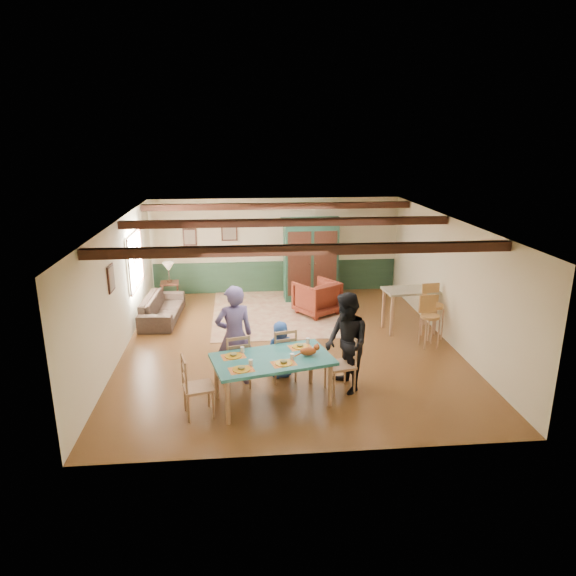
{
  "coord_description": "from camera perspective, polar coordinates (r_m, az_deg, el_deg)",
  "views": [
    {
      "loc": [
        -0.97,
        -10.31,
        4.37
      ],
      "look_at": [
        0.02,
        0.45,
        1.15
      ],
      "focal_mm": 32.0,
      "sensor_mm": 36.0,
      "label": 1
    }
  ],
  "objects": [
    {
      "name": "window_left",
      "position": [
        12.59,
        -16.62,
        2.95
      ],
      "size": [
        0.06,
        1.6,
        1.3
      ],
      "primitive_type": null,
      "color": "white",
      "rests_on": "wall_left"
    },
    {
      "name": "wainscot_back",
      "position": [
        14.85,
        -1.35,
        1.29
      ],
      "size": [
        6.95,
        0.03,
        0.9
      ],
      "primitive_type": "cube",
      "color": "#1F3826",
      "rests_on": "floor"
    },
    {
      "name": "ceiling_beam_mid",
      "position": [
        10.89,
        -0.1,
        7.3
      ],
      "size": [
        6.95,
        0.16,
        0.16
      ],
      "primitive_type": "cube",
      "color": "black",
      "rests_on": "ceiling"
    },
    {
      "name": "dining_chair_far_left",
      "position": [
        9.32,
        -5.78,
        -7.91
      ],
      "size": [
        0.56,
        0.57,
        1.03
      ],
      "primitive_type": null,
      "rotation": [
        0.0,
        0.0,
        3.38
      ],
      "color": "#A37451",
      "rests_on": "floor"
    },
    {
      "name": "armoire",
      "position": [
        13.99,
        2.53,
        3.18
      ],
      "size": [
        1.61,
        0.68,
        2.25
      ],
      "primitive_type": "cube",
      "rotation": [
        0.0,
        0.0,
        0.02
      ],
      "color": "#163729",
      "rests_on": "floor"
    },
    {
      "name": "wall_left",
      "position": [
        11.04,
        -18.31,
        -0.15
      ],
      "size": [
        0.02,
        8.0,
        2.7
      ],
      "primitive_type": "cube",
      "color": "beige",
      "rests_on": "floor"
    },
    {
      "name": "bar_stool_right",
      "position": [
        11.84,
        15.82,
        -2.58
      ],
      "size": [
        0.48,
        0.52,
        1.21
      ],
      "primitive_type": null,
      "rotation": [
        0.0,
        0.0,
        0.11
      ],
      "color": "#BA8548",
      "rests_on": "floor"
    },
    {
      "name": "dining_chair_far_right",
      "position": [
        9.54,
        -0.66,
        -7.24
      ],
      "size": [
        0.56,
        0.57,
        1.03
      ],
      "primitive_type": null,
      "rotation": [
        0.0,
        0.0,
        3.38
      ],
      "color": "#A37451",
      "rests_on": "floor"
    },
    {
      "name": "end_table",
      "position": [
        14.19,
        -12.96,
        -0.53
      ],
      "size": [
        0.53,
        0.53,
        0.59
      ],
      "primitive_type": null,
      "rotation": [
        0.0,
        0.0,
        0.1
      ],
      "color": "black",
      "rests_on": "floor"
    },
    {
      "name": "person_man",
      "position": [
        9.24,
        -5.98,
        -5.32
      ],
      "size": [
        0.77,
        0.6,
        1.88
      ],
      "primitive_type": "imported",
      "rotation": [
        0.0,
        0.0,
        3.38
      ],
      "color": "#5D4F87",
      "rests_on": "floor"
    },
    {
      "name": "picture_back_a",
      "position": [
        14.51,
        -6.54,
        6.29
      ],
      "size": [
        0.45,
        0.04,
        0.55
      ],
      "primitive_type": null,
      "color": "tan",
      "rests_on": "wall_back"
    },
    {
      "name": "cat",
      "position": [
        8.66,
        2.26,
        -6.94
      ],
      "size": [
        0.42,
        0.24,
        0.2
      ],
      "primitive_type": null,
      "rotation": [
        0.0,
        0.0,
        0.24
      ],
      "color": "#BA4E20",
      "rests_on": "dining_table"
    },
    {
      "name": "dining_chair_end_left",
      "position": [
        8.49,
        -9.95,
        -10.66
      ],
      "size": [
        0.57,
        0.56,
        1.03
      ],
      "primitive_type": null,
      "rotation": [
        0.0,
        0.0,
        1.81
      ],
      "color": "#A37451",
      "rests_on": "floor"
    },
    {
      "name": "table_lamp",
      "position": [
        14.03,
        -13.11,
        1.69
      ],
      "size": [
        0.33,
        0.33,
        0.54
      ],
      "primitive_type": null,
      "rotation": [
        0.0,
        0.0,
        -0.11
      ],
      "color": "beige",
      "rests_on": "end_table"
    },
    {
      "name": "place_setting_far_right",
      "position": [
        9.01,
        1.37,
        -6.28
      ],
      "size": [
        0.5,
        0.42,
        0.11
      ],
      "primitive_type": null,
      "rotation": [
        0.0,
        0.0,
        0.24
      ],
      "color": "gold",
      "rests_on": "dining_table"
    },
    {
      "name": "wall_right",
      "position": [
        11.63,
        17.52,
        0.76
      ],
      "size": [
        0.02,
        8.0,
        2.7
      ],
      "primitive_type": "cube",
      "color": "beige",
      "rests_on": "floor"
    },
    {
      "name": "place_setting_near_center",
      "position": [
        8.39,
        -0.48,
        -8.07
      ],
      "size": [
        0.5,
        0.42,
        0.11
      ],
      "primitive_type": null,
      "rotation": [
        0.0,
        0.0,
        0.24
      ],
      "color": "gold",
      "rests_on": "dining_table"
    },
    {
      "name": "wall_back",
      "position": [
        14.66,
        -1.38,
        4.71
      ],
      "size": [
        7.0,
        0.02,
        2.7
      ],
      "primitive_type": "cube",
      "color": "beige",
      "rests_on": "floor"
    },
    {
      "name": "ceiling_beam_front",
      "position": [
        8.26,
        1.59,
        4.27
      ],
      "size": [
        6.95,
        0.16,
        0.16
      ],
      "primitive_type": "cube",
      "color": "black",
      "rests_on": "ceiling"
    },
    {
      "name": "ceiling_beam_back",
      "position": [
        13.46,
        -1.12,
        9.08
      ],
      "size": [
        6.95,
        0.16,
        0.16
      ],
      "primitive_type": "cube",
      "color": "black",
      "rests_on": "ceiling"
    },
    {
      "name": "area_rug",
      "position": [
        13.18,
        -1.4,
        -2.74
      ],
      "size": [
        3.2,
        3.78,
        0.01
      ],
      "primitive_type": "cube",
      "rotation": [
        0.0,
        0.0,
        0.01
      ],
      "color": "beige",
      "rests_on": "floor"
    },
    {
      "name": "place_setting_near_left",
      "position": [
        8.21,
        -5.21,
        -8.72
      ],
      "size": [
        0.5,
        0.42,
        0.11
      ],
      "primitive_type": null,
      "rotation": [
        0.0,
        0.0,
        0.24
      ],
      "color": "gold",
      "rests_on": "dining_table"
    },
    {
      "name": "sofa",
      "position": [
        12.99,
        -13.81,
        -2.15
      ],
      "size": [
        0.91,
        2.1,
        0.6
      ],
      "primitive_type": "imported",
      "rotation": [
        0.0,
        0.0,
        1.52
      ],
      "color": "#342720",
      "rests_on": "floor"
    },
    {
      "name": "ceiling",
      "position": [
        10.49,
        0.1,
        7.43
      ],
      "size": [
        7.0,
        8.0,
        0.02
      ],
      "primitive_type": "cube",
      "color": "silver",
      "rests_on": "wall_back"
    },
    {
      "name": "person_child",
      "position": [
        9.6,
        -0.83,
        -6.88
      ],
      "size": [
        0.6,
        0.47,
        1.09
      ],
      "primitive_type": "imported",
      "rotation": [
        0.0,
        0.0,
        3.38
      ],
      "color": "#264A99",
      "rests_on": "floor"
    },
    {
      "name": "picture_left_wall",
      "position": [
        10.36,
        -19.06,
        1.02
      ],
      "size": [
        0.04,
        0.42,
        0.52
      ],
      "primitive_type": null,
      "color": "tan",
      "rests_on": "wall_left"
    },
    {
      "name": "counter_table",
      "position": [
        12.19,
        13.3,
        -2.38
      ],
      "size": [
        1.25,
        0.8,
        1.0
      ],
      "primitive_type": null,
      "rotation": [
        0.0,
        0.0,
        0.08
      ],
      "color": "tan",
      "rests_on": "floor"
    },
    {
      "name": "place_setting_far_left",
      "position": [
        8.69,
        -6.1,
        -7.26
      ],
      "size": [
        0.5,
        0.42,
        0.11
      ],
      "primitive_type": null,
      "rotation": [
        0.0,
        0.0,
        0.24
      ],
      "color": "gold",
      "rests_on": "dining_table"
    },
    {
      "name": "bar_stool_left",
      "position": [
        11.33,
        15.48,
        -3.71
      ],
      "size": [
        0.43,
        0.46,
        1.11
      ],
      "primitive_type": null,
      "rotation": [
        0.0,
        0.0,
        0.08
      ],
      "color": "#BA8548",
      "rests_on": "floor"
    },
    {
      "name": "armchair",
      "position": [
        12.99,
        3.22,
        -1.07
      ],
      "size": [
        1.3,
        1.3,
        0.87
      ],
      "primitive_type": "imported",
      "rotation": [
        0.0,
        0.0,
        -2.57
      ],
      "color": "#47140E",
      "rests_on": "floor"
    },
    {
      "name": "floor",
      "position": [
        11.24,
        0.09,
        -6.29
      ],
      "size": [
        8.0,
        8.0,
        0.0
      ],
      "primitive_type": "plane",
      "color": "#573218",
      "rests_on": "ground"
    },
    {
      "name": "person_woman",
      "position": [
        9.05,
        6.52,
        -6.1
      ],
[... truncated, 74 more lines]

